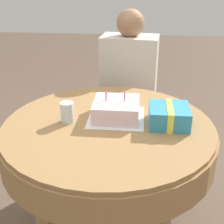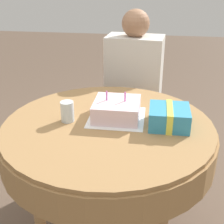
{
  "view_description": "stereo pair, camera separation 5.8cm",
  "coord_description": "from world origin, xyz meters",
  "px_view_note": "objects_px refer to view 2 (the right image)",
  "views": [
    {
      "loc": [
        0.14,
        -1.27,
        1.43
      ],
      "look_at": [
        0.02,
        0.02,
        0.82
      ],
      "focal_mm": 50.0,
      "sensor_mm": 36.0,
      "label": 1
    },
    {
      "loc": [
        0.2,
        -1.27,
        1.43
      ],
      "look_at": [
        0.02,
        0.02,
        0.82
      ],
      "focal_mm": 50.0,
      "sensor_mm": 36.0,
      "label": 2
    }
  ],
  "objects_px": {
    "drinking_glass": "(67,111)",
    "birthday_cake": "(117,109)",
    "chair": "(135,103)",
    "person": "(133,82)",
    "gift_box": "(169,117)"
  },
  "relations": [
    {
      "from": "birthday_cake",
      "to": "gift_box",
      "type": "relative_size",
      "value": 1.15
    },
    {
      "from": "birthday_cake",
      "to": "gift_box",
      "type": "bearing_deg",
      "value": -11.3
    },
    {
      "from": "person",
      "to": "drinking_glass",
      "type": "xyz_separation_m",
      "value": [
        -0.25,
        -0.75,
        0.1
      ]
    },
    {
      "from": "birthday_cake",
      "to": "drinking_glass",
      "type": "height_order",
      "value": "birthday_cake"
    },
    {
      "from": "drinking_glass",
      "to": "birthday_cake",
      "type": "bearing_deg",
      "value": 16.18
    },
    {
      "from": "chair",
      "to": "person",
      "type": "distance_m",
      "value": 0.22
    },
    {
      "from": "chair",
      "to": "gift_box",
      "type": "relative_size",
      "value": 5.09
    },
    {
      "from": "chair",
      "to": "birthday_cake",
      "type": "bearing_deg",
      "value": -87.0
    },
    {
      "from": "person",
      "to": "drinking_glass",
      "type": "bearing_deg",
      "value": -102.76
    },
    {
      "from": "chair",
      "to": "birthday_cake",
      "type": "distance_m",
      "value": 0.83
    },
    {
      "from": "birthday_cake",
      "to": "person",
      "type": "bearing_deg",
      "value": 87.67
    },
    {
      "from": "drinking_glass",
      "to": "gift_box",
      "type": "relative_size",
      "value": 0.52
    },
    {
      "from": "chair",
      "to": "birthday_cake",
      "type": "height_order",
      "value": "chair"
    },
    {
      "from": "person",
      "to": "gift_box",
      "type": "height_order",
      "value": "person"
    },
    {
      "from": "chair",
      "to": "drinking_glass",
      "type": "bearing_deg",
      "value": -101.44
    }
  ]
}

